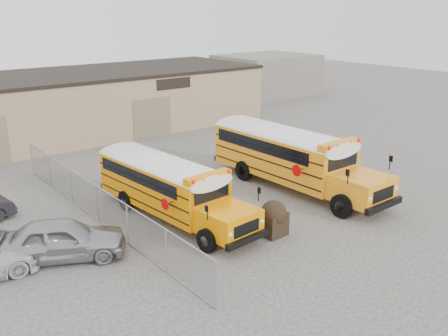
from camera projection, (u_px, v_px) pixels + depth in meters
ground at (239, 210)px, 24.39m from camera, size 120.00×120.00×0.00m
warehouse at (74, 103)px, 38.59m from camera, size 30.20×10.20×4.67m
chainlink_fence at (97, 203)px, 22.82m from camera, size 0.07×18.07×1.81m
distant_building_right at (266, 75)px, 55.77m from camera, size 10.00×8.00×4.40m
school_bus_left at (104, 157)px, 27.29m from camera, size 3.16×9.78×2.82m
school_bus_right at (214, 131)px, 32.06m from camera, size 3.40×11.15×3.25m
tarp_bundle at (273, 218)px, 21.48m from camera, size 1.15×1.15×1.57m
car_silver at (62, 239)px, 19.44m from camera, size 5.22×3.94×1.66m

